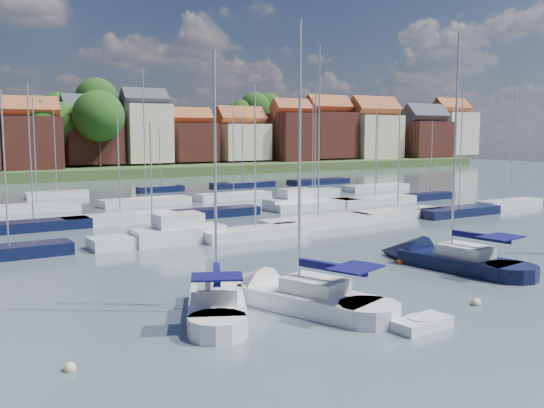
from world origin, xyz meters
TOP-DOWN VIEW (x-y plane):
  - ground at (0.00, 40.00)m, footprint 260.00×260.00m
  - sailboat_left at (-10.61, 2.89)m, footprint 6.34×9.56m
  - sailboat_centre at (-7.30, 1.87)m, footprint 6.19×10.99m
  - sailboat_navy at (5.55, 4.01)m, footprint 4.42×11.34m
  - tender at (-4.47, -4.26)m, footprint 2.82×1.49m
  - buoy_a at (-18.31, -1.08)m, footprint 0.45×0.45m
  - buoy_b at (-6.12, -2.53)m, footprint 0.44×0.44m
  - buoy_c at (-5.12, -2.08)m, footprint 0.43×0.43m
  - buoy_d at (0.39, -3.08)m, footprint 0.46×0.46m
  - buoy_e at (3.81, 5.76)m, footprint 0.42×0.42m
  - marina_field at (1.91, 35.15)m, footprint 79.62×41.41m
  - far_shore_town at (2.23, 132.67)m, footprint 212.46×90.00m

SIDE VIEW (x-z plane):
  - ground at x=0.00m, z-range 0.00..0.00m
  - buoy_a at x=-18.31m, z-range -0.22..0.22m
  - buoy_b at x=-6.12m, z-range -0.22..0.22m
  - buoy_c at x=-5.12m, z-range -0.21..0.21m
  - buoy_d at x=0.39m, z-range -0.23..0.23m
  - buoy_e at x=3.81m, z-range -0.21..0.21m
  - tender at x=-4.47m, z-range -0.07..0.52m
  - sailboat_navy at x=5.55m, z-range -7.31..8.02m
  - sailboat_centre at x=-7.30m, z-range -6.91..7.62m
  - sailboat_left at x=-10.61m, z-range -6.09..6.82m
  - marina_field at x=1.91m, z-range -7.53..8.40m
  - far_shore_town at x=2.23m, z-range -6.53..15.74m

